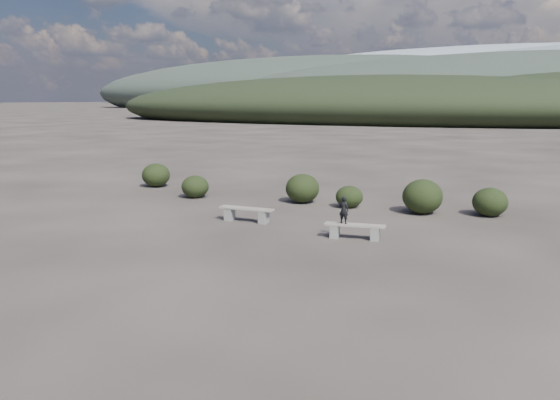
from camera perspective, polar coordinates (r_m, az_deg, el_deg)
The scene contains 11 objects.
ground at distance 14.66m, azimuth -7.22°, elevation -6.38°, with size 1200.00×1200.00×0.00m, color #2D2723.
bench_left at distance 19.12m, azimuth -3.52°, elevation -1.39°, with size 2.01×0.55×0.50m.
bench_right at distance 16.90m, azimuth 7.81°, elevation -3.13°, with size 1.90×0.73×0.46m.
seated_person at distance 16.81m, azimuth 6.69°, elevation -1.03°, with size 0.31×0.21×0.86m, color black.
shrub_a at distance 24.01m, azimuth -8.86°, elevation 1.39°, with size 1.19×1.19×0.97m, color black.
shrub_b at distance 22.58m, azimuth 2.36°, elevation 1.22°, with size 1.40×1.40×1.20m, color black.
shrub_c at distance 21.74m, azimuth 7.25°, elevation 0.34°, with size 1.08×1.08×0.87m, color black.
shrub_d at distance 21.07m, azimuth 14.67°, elevation 0.36°, with size 1.48×1.48×1.30m, color black.
shrub_e at distance 21.39m, azimuth 21.09°, elevation -0.20°, with size 1.26×1.26×1.05m, color black.
shrub_f at distance 27.39m, azimuth -12.83°, elevation 2.56°, with size 1.36×1.36×1.15m, color black.
mountain_ridges at distance 351.16m, azimuth 23.93°, elevation 10.69°, with size 500.00×400.00×56.00m.
Camera 1 is at (7.74, -11.70, 4.23)m, focal length 35.00 mm.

